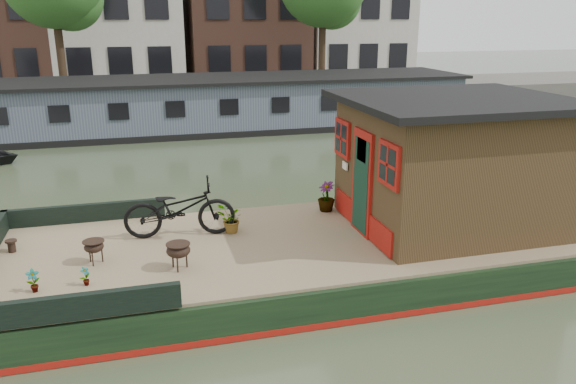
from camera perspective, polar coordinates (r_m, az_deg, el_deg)
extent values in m
plane|color=#313F28|center=(10.56, 5.08, -7.59)|extent=(120.00, 120.00, 0.00)
cube|color=black|center=(10.44, 5.13, -6.10)|extent=(12.00, 4.00, 0.60)
cube|color=maroon|center=(10.53, 5.09, -7.29)|extent=(12.02, 4.02, 0.10)
cube|color=#7E684E|center=(10.31, 5.18, -4.44)|extent=(11.80, 3.80, 0.05)
cube|color=black|center=(11.52, -19.91, -2.02)|extent=(3.00, 0.12, 0.35)
cube|color=black|center=(7.99, -21.78, -10.92)|extent=(3.00, 0.12, 0.35)
cube|color=black|center=(10.89, 16.29, 2.61)|extent=(3.50, 3.00, 2.30)
cube|color=black|center=(10.66, 16.84, 8.91)|extent=(4.00, 3.50, 0.12)
cube|color=maroon|center=(10.14, 7.55, 0.93)|extent=(0.06, 0.80, 1.90)
cube|color=black|center=(10.15, 7.44, 0.65)|extent=(0.04, 0.64, 1.70)
cube|color=maroon|center=(9.06, 10.24, 2.75)|extent=(0.06, 0.72, 0.72)
cube|color=maroon|center=(10.94, 5.57, 5.46)|extent=(0.06, 0.72, 0.72)
imported|color=black|center=(10.21, -10.96, -1.68)|extent=(2.02, 0.85, 1.03)
imported|color=#9D4C2D|center=(8.92, -24.47, -8.22)|extent=(0.21, 0.17, 0.35)
imported|color=#93582A|center=(10.31, -5.90, -2.80)|extent=(0.48, 0.43, 0.51)
imported|color=brown|center=(11.42, 3.91, -0.46)|extent=(0.47, 0.47, 0.61)
imported|color=brown|center=(8.85, -19.88, -8.05)|extent=(0.18, 0.19, 0.30)
cylinder|color=black|center=(10.57, -26.27, -4.94)|extent=(0.19, 0.19, 0.21)
cube|color=#4E5868|center=(23.46, -6.80, 8.81)|extent=(20.00, 4.00, 2.00)
cube|color=black|center=(23.33, -6.89, 11.36)|extent=(20.40, 4.40, 0.12)
cube|color=black|center=(23.61, -6.72, 6.70)|extent=(20.00, 4.05, 0.24)
cube|color=#47443F|center=(29.92, -8.67, 9.51)|extent=(60.00, 6.00, 0.90)
cylinder|color=#332316|center=(28.17, -22.10, 13.01)|extent=(0.36, 0.36, 4.00)
cylinder|color=#332316|center=(29.53, 3.47, 14.35)|extent=(0.36, 0.36, 4.00)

